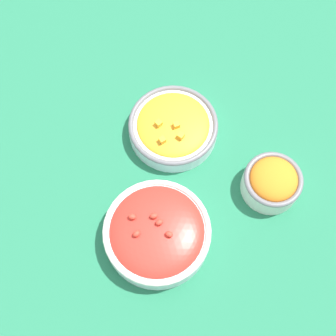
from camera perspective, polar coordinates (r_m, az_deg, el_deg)
name	(u,v)px	position (r m, az deg, el deg)	size (l,w,h in m)	color
ground_plane	(168,173)	(1.06, 0.00, -0.62)	(3.00, 3.00, 0.00)	#23704C
bowl_cherry_tomatoes	(157,233)	(0.97, -1.34, -7.89)	(0.22, 0.22, 0.08)	silver
bowl_squash	(173,127)	(1.07, 0.63, 5.05)	(0.20, 0.20, 0.07)	silver
bowl_carrots	(272,182)	(1.03, 12.59, -1.64)	(0.13, 0.13, 0.08)	silver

